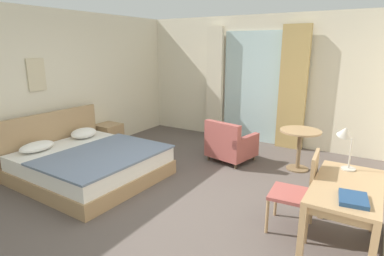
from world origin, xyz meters
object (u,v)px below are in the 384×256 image
at_px(writing_desk, 346,193).
at_px(bed, 89,162).
at_px(nightstand, 109,136).
at_px(framed_picture, 36,75).
at_px(round_cafe_table, 300,140).
at_px(closed_book, 353,199).
at_px(desk_lamp, 346,136).
at_px(armchair_by_window, 230,145).
at_px(desk_chair, 301,189).

bearing_deg(writing_desk, bed, -178.88).
distance_m(nightstand, writing_desk, 4.80).
distance_m(bed, writing_desk, 3.76).
distance_m(bed, framed_picture, 1.76).
bearing_deg(nightstand, round_cafe_table, 12.89).
relative_size(closed_book, round_cafe_table, 0.43).
relative_size(nightstand, framed_picture, 0.94).
bearing_deg(desk_lamp, bed, -170.40).
distance_m(desk_lamp, closed_book, 0.97).
bearing_deg(bed, framed_picture, -179.83).
relative_size(nightstand, round_cafe_table, 0.72).
bearing_deg(writing_desk, desk_lamp, 101.83).
relative_size(armchair_by_window, framed_picture, 1.60).
xyz_separation_m(round_cafe_table, framed_picture, (-3.94, -2.14, 1.09)).
distance_m(desk_lamp, framed_picture, 4.81).
height_order(writing_desk, desk_lamp, desk_lamp).
bearing_deg(closed_book, armchair_by_window, 127.38).
height_order(desk_chair, framed_picture, framed_picture).
bearing_deg(framed_picture, round_cafe_table, 28.56).
bearing_deg(armchair_by_window, nightstand, -166.78).
relative_size(bed, desk_chair, 2.20).
distance_m(closed_book, round_cafe_table, 2.63).
bearing_deg(closed_book, desk_chair, 129.53).
bearing_deg(round_cafe_table, framed_picture, -151.44).
height_order(bed, writing_desk, bed).
distance_m(writing_desk, closed_book, 0.38).
relative_size(nightstand, desk_lamp, 1.03).
xyz_separation_m(bed, desk_lamp, (3.63, 0.61, 0.84)).
distance_m(nightstand, framed_picture, 1.90).
height_order(desk_lamp, round_cafe_table, desk_lamp).
relative_size(bed, round_cafe_table, 3.00).
bearing_deg(desk_lamp, armchair_by_window, 147.37).
relative_size(desk_lamp, closed_book, 1.60).
xyz_separation_m(desk_chair, round_cafe_table, (-0.45, 1.91, -0.00)).
distance_m(bed, closed_book, 3.86).
bearing_deg(framed_picture, desk_chair, 3.00).
distance_m(nightstand, round_cafe_table, 3.81).
xyz_separation_m(nightstand, round_cafe_table, (3.70, 0.85, 0.27)).
height_order(nightstand, desk_chair, desk_chair).
relative_size(nightstand, writing_desk, 0.41).
bearing_deg(desk_lamp, desk_chair, -132.64).
height_order(armchair_by_window, framed_picture, framed_picture).
height_order(nightstand, framed_picture, framed_picture).
distance_m(nightstand, closed_book, 4.99).
bearing_deg(writing_desk, framed_picture, -179.10).
bearing_deg(framed_picture, nightstand, 79.64).
relative_size(writing_desk, round_cafe_table, 1.74).
bearing_deg(desk_chair, armchair_by_window, 134.53).
relative_size(bed, framed_picture, 3.94).
height_order(writing_desk, framed_picture, framed_picture).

